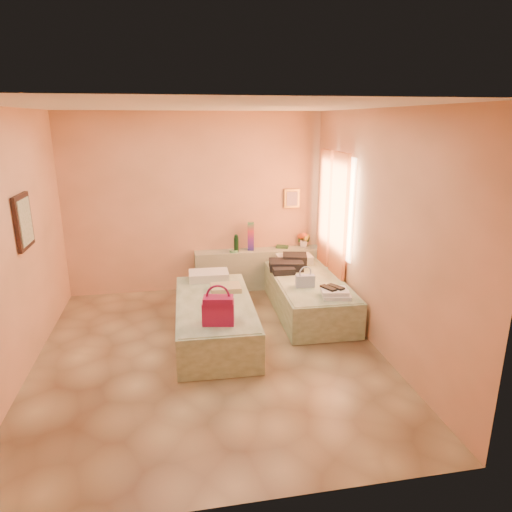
{
  "coord_description": "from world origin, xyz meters",
  "views": [
    {
      "loc": [
        -0.35,
        -4.87,
        2.67
      ],
      "look_at": [
        0.71,
        0.85,
        0.93
      ],
      "focal_mm": 32.0,
      "sensor_mm": 36.0,
      "label": 1
    }
  ],
  "objects": [
    {
      "name": "bed_left",
      "position": [
        0.1,
        0.43,
        0.25
      ],
      "size": [
        0.95,
        2.02,
        0.5
      ],
      "primitive_type": "cube",
      "rotation": [
        0.0,
        0.0,
        -0.03
      ],
      "color": "beige",
      "rests_on": "ground"
    },
    {
      "name": "blue_handbag",
      "position": [
        1.36,
        0.71,
        0.58
      ],
      "size": [
        0.26,
        0.13,
        0.16
      ],
      "primitive_type": "cube",
      "rotation": [
        0.0,
        0.0,
        -0.08
      ],
      "color": "#3E5E96",
      "rests_on": "bed_right"
    },
    {
      "name": "ground",
      "position": [
        0.0,
        0.0,
        0.0
      ],
      "size": [
        4.5,
        4.5,
        0.0
      ],
      "primitive_type": "plane",
      "color": "tan",
      "rests_on": "ground"
    },
    {
      "name": "flower_vase",
      "position": [
        1.75,
        2.15,
        0.79
      ],
      "size": [
        0.28,
        0.28,
        0.28
      ],
      "primitive_type": "cube",
      "rotation": [
        0.0,
        0.0,
        -0.39
      ],
      "color": "white",
      "rests_on": "headboard_ledge"
    },
    {
      "name": "small_dish",
      "position": [
        0.56,
        2.04,
        0.67
      ],
      "size": [
        0.16,
        0.16,
        0.03
      ],
      "primitive_type": "cylinder",
      "rotation": [
        0.0,
        0.0,
        -0.2
      ],
      "color": "#559C6A",
      "rests_on": "headboard_ledge"
    },
    {
      "name": "rainbow_box",
      "position": [
        0.86,
        2.11,
        0.88
      ],
      "size": [
        0.12,
        0.12,
        0.45
      ],
      "primitive_type": "cube",
      "rotation": [
        0.0,
        0.0,
        -0.16
      ],
      "color": "#961242",
      "rests_on": "headboard_ledge"
    },
    {
      "name": "room_walls",
      "position": [
        0.21,
        0.57,
        1.79
      ],
      "size": [
        4.02,
        4.51,
        2.81
      ],
      "color": "#F4AF82",
      "rests_on": "ground"
    },
    {
      "name": "khaki_garment",
      "position": [
        0.28,
        0.77,
        0.53
      ],
      "size": [
        0.4,
        0.32,
        0.07
      ],
      "primitive_type": "cube",
      "rotation": [
        0.0,
        0.0,
        -0.01
      ],
      "color": "tan",
      "rests_on": "bed_left"
    },
    {
      "name": "clothes_pile",
      "position": [
        1.34,
        1.51,
        0.58
      ],
      "size": [
        0.61,
        0.61,
        0.16
      ],
      "primitive_type": "cube",
      "rotation": [
        0.0,
        0.0,
        -0.12
      ],
      "color": "black",
      "rests_on": "bed_right"
    },
    {
      "name": "magenta_handbag",
      "position": [
        0.08,
        -0.24,
        0.66
      ],
      "size": [
        0.38,
        0.25,
        0.32
      ],
      "primitive_type": "cube",
      "rotation": [
        0.0,
        0.0,
        -0.18
      ],
      "color": "#961242",
      "rests_on": "bed_left"
    },
    {
      "name": "bed_right",
      "position": [
        1.5,
        1.01,
        0.25
      ],
      "size": [
        0.95,
        2.02,
        0.5
      ],
      "primitive_type": "cube",
      "rotation": [
        0.0,
        0.0,
        -0.03
      ],
      "color": "beige",
      "rests_on": "ground"
    },
    {
      "name": "sandal_pair",
      "position": [
        1.6,
        0.32,
        0.61
      ],
      "size": [
        0.26,
        0.28,
        0.02
      ],
      "primitive_type": "cube",
      "rotation": [
        0.0,
        0.0,
        0.43
      ],
      "color": "black",
      "rests_on": "towel_stack"
    },
    {
      "name": "headboard_ledge",
      "position": [
        0.98,
        2.1,
        0.33
      ],
      "size": [
        2.05,
        0.3,
        0.65
      ],
      "primitive_type": "cube",
      "color": "#A9AF8F",
      "rests_on": "ground"
    },
    {
      "name": "green_book",
      "position": [
        1.39,
        2.15,
        0.67
      ],
      "size": [
        0.23,
        0.2,
        0.03
      ],
      "primitive_type": "cube",
      "rotation": [
        0.0,
        0.0,
        -0.36
      ],
      "color": "#2A4F2C",
      "rests_on": "headboard_ledge"
    },
    {
      "name": "water_bottle",
      "position": [
        0.61,
        2.06,
        0.78
      ],
      "size": [
        0.09,
        0.09,
        0.27
      ],
      "primitive_type": "cylinder",
      "rotation": [
        0.0,
        0.0,
        -0.31
      ],
      "color": "#163C20",
      "rests_on": "headboard_ledge"
    },
    {
      "name": "towel_stack",
      "position": [
        1.64,
        0.27,
        0.55
      ],
      "size": [
        0.41,
        0.37,
        0.1
      ],
      "primitive_type": "cube",
      "rotation": [
        0.0,
        0.0,
        -0.22
      ],
      "color": "white",
      "rests_on": "bed_right"
    }
  ]
}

